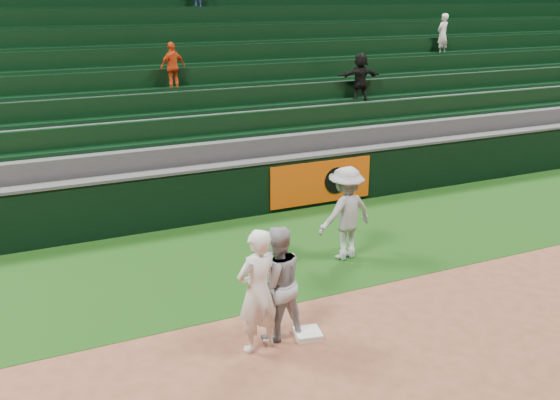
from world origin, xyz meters
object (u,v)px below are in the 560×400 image
object	(u,v)px
first_base	(308,334)
baserunner	(276,283)
base_coach	(346,213)
first_baseman	(258,291)

from	to	relation	value
first_base	baserunner	world-z (taller)	baserunner
baserunner	base_coach	world-z (taller)	base_coach
first_base	base_coach	size ratio (longest dim) A/B	0.21
first_baseman	base_coach	xyz separation A→B (m)	(2.74, 2.26, -0.01)
first_baseman	baserunner	size ratio (longest dim) A/B	1.05
first_base	baserunner	distance (m)	0.94
first_base	first_baseman	xyz separation A→B (m)	(-0.79, 0.00, 0.86)
first_baseman	baserunner	distance (m)	0.43
first_base	base_coach	distance (m)	3.11
first_baseman	base_coach	world-z (taller)	first_baseman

